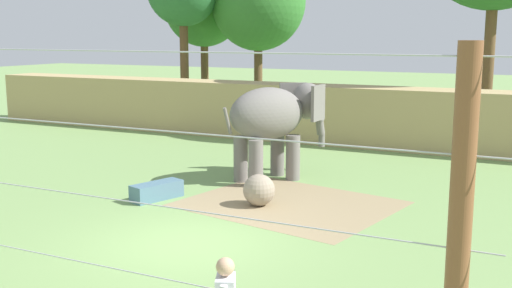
{
  "coord_description": "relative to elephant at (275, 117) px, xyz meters",
  "views": [
    {
      "loc": [
        6.59,
        -10.26,
        4.23
      ],
      "look_at": [
        -0.41,
        4.06,
        1.4
      ],
      "focal_mm": 43.44,
      "sensor_mm": 36.0,
      "label": 1
    }
  ],
  "objects": [
    {
      "name": "ground_plane",
      "position": [
        0.76,
        -6.03,
        -1.85
      ],
      "size": [
        120.0,
        120.0,
        0.0
      ],
      "primitive_type": "plane",
      "color": "#759956"
    },
    {
      "name": "feed_trough",
      "position": [
        -1.82,
        -3.41,
        -1.63
      ],
      "size": [
        0.92,
        1.49,
        0.44
      ],
      "color": "slate",
      "rests_on": "ground"
    },
    {
      "name": "dirt_patch",
      "position": [
        1.46,
        -2.31,
        -1.85
      ],
      "size": [
        5.65,
        4.98,
        0.01
      ],
      "primitive_type": "cube",
      "rotation": [
        0.0,
        0.0,
        -0.19
      ],
      "color": "#937F5B",
      "rests_on": "ground"
    },
    {
      "name": "embankment_wall",
      "position": [
        0.76,
        6.7,
        -0.72
      ],
      "size": [
        36.0,
        1.8,
        2.26
      ],
      "primitive_type": "cube",
      "color": "tan",
      "rests_on": "ground"
    },
    {
      "name": "tree_left_of_centre",
      "position": [
        -6.94,
        13.22,
        4.07
      ],
      "size": [
        4.91,
        4.91,
        8.51
      ],
      "color": "brown",
      "rests_on": "ground"
    },
    {
      "name": "elephant",
      "position": [
        0.0,
        0.0,
        0.0
      ],
      "size": [
        2.55,
        3.45,
        2.79
      ],
      "color": "slate",
      "rests_on": "ground"
    },
    {
      "name": "tree_behind_wall",
      "position": [
        -11.04,
        14.61,
        4.03
      ],
      "size": [
        4.55,
        4.55,
        8.29
      ],
      "color": "brown",
      "rests_on": "ground"
    },
    {
      "name": "cable_fence",
      "position": [
        0.76,
        -9.28,
        0.24
      ],
      "size": [
        12.43,
        0.27,
        4.17
      ],
      "color": "brown",
      "rests_on": "ground"
    },
    {
      "name": "enrichment_ball",
      "position": [
        0.83,
        -2.79,
        -1.45
      ],
      "size": [
        0.8,
        0.8,
        0.8
      ],
      "primitive_type": "sphere",
      "color": "gray",
      "rests_on": "ground"
    }
  ]
}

